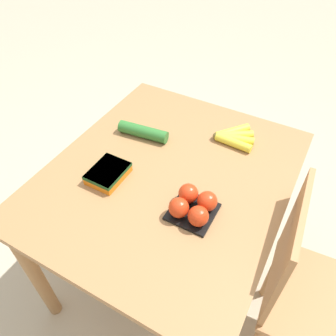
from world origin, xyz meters
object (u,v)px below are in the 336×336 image
(chair, at_px, (304,290))
(carrot_bag, at_px, (108,173))
(banana_bunch, at_px, (233,137))
(cucumber_near, at_px, (143,132))
(tomato_pack, at_px, (193,205))

(chair, relative_size, carrot_bag, 5.90)
(banana_bunch, distance_m, cucumber_near, 0.40)
(banana_bunch, bearing_deg, tomato_pack, 2.46)
(tomato_pack, height_order, cucumber_near, tomato_pack)
(chair, distance_m, banana_bunch, 0.68)
(banana_bunch, relative_size, carrot_bag, 1.14)
(tomato_pack, relative_size, cucumber_near, 0.68)
(carrot_bag, xyz_separation_m, cucumber_near, (-0.28, -0.01, 0.00))
(chair, relative_size, tomato_pack, 5.88)
(chair, xyz_separation_m, carrot_bag, (0.08, -0.82, 0.32))
(chair, height_order, carrot_bag, chair)
(tomato_pack, xyz_separation_m, cucumber_near, (-0.28, -0.38, -0.01))
(banana_bunch, xyz_separation_m, cucumber_near, (0.17, -0.36, 0.01))
(chair, height_order, banana_bunch, chair)
(banana_bunch, distance_m, tomato_pack, 0.45)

